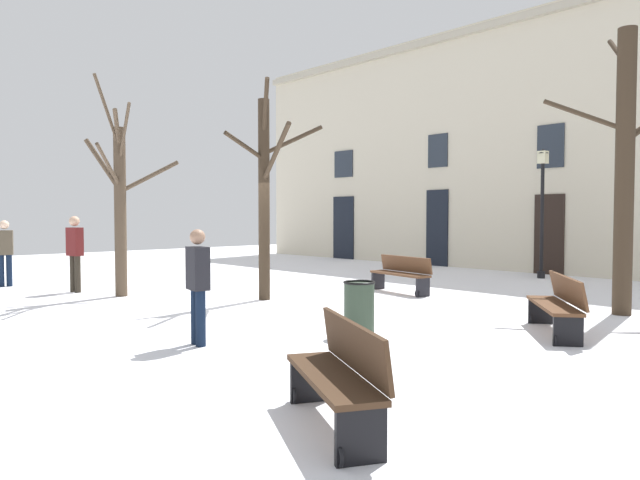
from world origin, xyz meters
TOP-DOWN VIEW (x-y plane):
  - ground_plane at (0.00, 0.00)m, footprint 36.32×36.32m
  - building_facade at (-0.00, 9.83)m, footprint 22.70×0.60m
  - tree_near_facade at (0.44, -0.07)m, footprint 1.66×2.16m
  - tree_right_of_center at (6.31, 3.60)m, footprint 2.24×1.80m
  - tree_left_of_center at (-2.21, -2.08)m, footprint 1.55×2.12m
  - streetlamp at (2.39, 8.40)m, footprint 0.30×0.30m
  - litter_bin at (4.32, -1.28)m, footprint 0.48×0.48m
  - bench_far_corner at (6.82, -4.19)m, footprint 1.63×1.14m
  - bench_by_litter_bin at (1.65, 2.99)m, footprint 1.78×0.74m
  - bench_facing_shops at (6.30, 1.01)m, footprint 1.52×1.74m
  - person_crossing_plaza at (-3.60, -2.58)m, footprint 0.42×0.30m
  - person_by_shop_door at (-5.95, -3.47)m, footprint 0.34×0.43m
  - person_near_bench at (3.24, -3.40)m, footprint 0.41×0.28m

SIDE VIEW (x-z plane):
  - ground_plane at x=0.00m, z-range 0.00..0.00m
  - litter_bin at x=4.32m, z-range 0.00..0.82m
  - bench_by_litter_bin at x=1.65m, z-range 0.02..0.88m
  - bench_far_corner at x=6.82m, z-range 0.00..0.92m
  - bench_facing_shops at x=6.30m, z-range 0.01..0.91m
  - person_near_bench at x=3.24m, z-range 0.08..1.70m
  - person_by_shop_door at x=-5.95m, z-range 0.09..1.77m
  - person_crossing_plaza at x=-3.60m, z-range 0.11..1.90m
  - tree_left_of_center at x=-2.21m, z-range -0.24..4.49m
  - streetlamp at x=2.39m, z-range 0.42..4.14m
  - tree_near_facade at x=0.44m, z-range 0.06..4.61m
  - tree_right_of_center at x=6.31m, z-range 0.06..5.31m
  - building_facade at x=0.00m, z-range 0.05..8.31m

